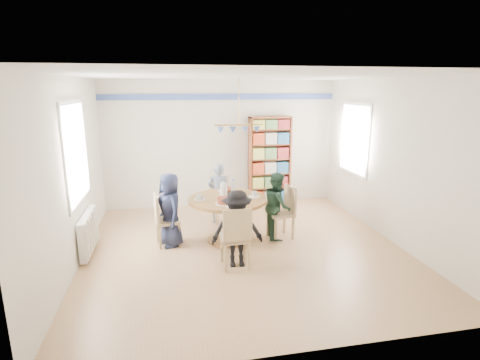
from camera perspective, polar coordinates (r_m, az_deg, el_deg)
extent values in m
plane|color=#A88158|center=(6.15, 0.73, -10.43)|extent=(5.00, 5.00, 0.00)
plane|color=white|center=(5.61, 0.81, 15.59)|extent=(5.00, 5.00, 0.00)
plane|color=silver|center=(8.16, -2.84, 5.51)|extent=(5.00, 0.00, 5.00)
plane|color=silver|center=(3.41, 9.42, -6.54)|extent=(5.00, 0.00, 5.00)
plane|color=silver|center=(5.78, -24.31, 0.83)|extent=(0.00, 5.00, 5.00)
plane|color=silver|center=(6.70, 22.23, 2.67)|extent=(0.00, 5.00, 5.00)
cube|color=#384F9A|center=(8.06, -2.90, 12.55)|extent=(5.00, 0.02, 0.12)
cube|color=white|center=(6.01, -23.78, 3.78)|extent=(0.03, 1.32, 1.52)
cube|color=white|center=(6.01, -23.59, 3.80)|extent=(0.01, 1.20, 1.40)
cube|color=white|center=(7.76, 17.07, 5.99)|extent=(0.03, 1.12, 1.42)
cube|color=white|center=(7.75, 16.94, 5.99)|extent=(0.01, 1.00, 1.30)
cylinder|color=gold|center=(6.10, -0.18, 11.93)|extent=(0.01, 0.01, 0.75)
cylinder|color=gold|center=(6.13, -0.18, 8.42)|extent=(0.80, 0.02, 0.02)
cone|color=#446AC0|center=(6.09, -2.98, 7.61)|extent=(0.11, 0.11, 0.10)
cone|color=#446AC0|center=(6.12, -1.11, 7.66)|extent=(0.11, 0.11, 0.10)
cone|color=#446AC0|center=(6.15, 0.74, 7.70)|extent=(0.11, 0.11, 0.10)
cone|color=#446AC0|center=(6.20, 2.57, 7.73)|extent=(0.11, 0.11, 0.10)
cube|color=silver|center=(6.32, -22.10, -7.40)|extent=(0.10, 1.00, 0.60)
cube|color=silver|center=(5.94, -22.23, -8.76)|extent=(0.02, 0.06, 0.56)
cube|color=silver|center=(6.12, -21.89, -8.06)|extent=(0.02, 0.06, 0.56)
cube|color=silver|center=(6.30, -21.56, -7.39)|extent=(0.02, 0.06, 0.56)
cube|color=silver|center=(6.49, -21.25, -6.76)|extent=(0.02, 0.06, 0.56)
cube|color=silver|center=(6.67, -20.97, -6.17)|extent=(0.02, 0.06, 0.56)
cylinder|color=brown|center=(6.22, -1.93, -3.01)|extent=(1.30, 1.30, 0.05)
cylinder|color=brown|center=(6.34, -1.90, -6.25)|extent=(0.16, 0.16, 0.70)
cylinder|color=brown|center=(6.46, -1.88, -9.00)|extent=(0.70, 0.70, 0.04)
cube|color=tan|center=(6.28, -10.95, -6.14)|extent=(0.43, 0.43, 0.05)
cube|color=tan|center=(6.18, -12.64, -4.30)|extent=(0.09, 0.38, 0.46)
cube|color=tan|center=(6.23, -9.22, -8.33)|extent=(0.04, 0.04, 0.39)
cube|color=tan|center=(6.51, -9.70, -7.34)|extent=(0.04, 0.04, 0.39)
cube|color=tan|center=(6.19, -12.08, -8.61)|extent=(0.04, 0.04, 0.39)
cube|color=tan|center=(6.48, -12.43, -7.60)|extent=(0.04, 0.04, 0.39)
cube|color=tan|center=(6.48, 6.19, -5.18)|extent=(0.46, 0.46, 0.05)
cube|color=tan|center=(6.49, 7.67, -3.00)|extent=(0.10, 0.40, 0.47)
cube|color=tan|center=(6.62, 4.26, -6.75)|extent=(0.04, 0.04, 0.41)
cube|color=tan|center=(6.35, 5.47, -7.69)|extent=(0.04, 0.04, 0.41)
cube|color=tan|center=(6.76, 6.76, -6.38)|extent=(0.04, 0.04, 0.41)
cube|color=tan|center=(6.49, 8.06, -7.29)|extent=(0.04, 0.04, 0.41)
cube|color=tan|center=(7.23, -2.79, -3.20)|extent=(0.44, 0.44, 0.05)
cube|color=tan|center=(7.33, -3.21, -1.11)|extent=(0.39, 0.10, 0.46)
cube|color=tan|center=(7.11, -3.60, -5.32)|extent=(0.04, 0.04, 0.39)
cube|color=tan|center=(7.20, -1.22, -5.06)|extent=(0.04, 0.04, 0.39)
cube|color=tan|center=(7.40, -4.28, -4.58)|extent=(0.04, 0.04, 0.39)
cube|color=tan|center=(7.48, -1.98, -4.33)|extent=(0.04, 0.04, 0.39)
cube|color=tan|center=(5.43, -0.77, -8.79)|extent=(0.42, 0.42, 0.05)
cube|color=tan|center=(5.18, -0.37, -7.08)|extent=(0.41, 0.05, 0.49)
cube|color=tan|center=(5.70, 0.57, -10.15)|extent=(0.04, 0.04, 0.42)
cube|color=tan|center=(5.65, -2.76, -10.42)|extent=(0.04, 0.04, 0.42)
cube|color=tan|center=(5.41, 1.34, -11.54)|extent=(0.04, 0.04, 0.42)
cube|color=tan|center=(5.35, -2.18, -11.85)|extent=(0.04, 0.04, 0.42)
imported|color=#1B213B|center=(6.20, -10.58, -4.46)|extent=(0.56, 0.69, 1.22)
imported|color=#193324|center=(6.44, 5.70, -3.88)|extent=(0.51, 0.62, 1.15)
imported|color=gray|center=(7.14, -3.24, -2.04)|extent=(0.47, 0.36, 1.16)
imported|color=black|center=(5.40, -0.44, -7.45)|extent=(0.76, 0.46, 1.14)
cube|color=brown|center=(8.17, 1.53, 2.83)|extent=(0.04, 0.28, 1.94)
cube|color=brown|center=(8.41, 7.44, 3.03)|extent=(0.04, 0.28, 1.94)
cube|color=brown|center=(8.15, 4.65, 9.52)|extent=(0.92, 0.28, 0.04)
cube|color=brown|center=(8.51, 4.41, -3.30)|extent=(0.92, 0.28, 0.06)
cube|color=brown|center=(8.40, 4.29, 3.10)|extent=(0.92, 0.02, 1.94)
cube|color=brown|center=(8.41, 4.45, -1.08)|extent=(0.87, 0.26, 0.02)
cube|color=brown|center=(8.34, 4.49, 1.07)|extent=(0.87, 0.26, 0.02)
cube|color=brown|center=(8.27, 4.53, 3.25)|extent=(0.87, 0.26, 0.02)
cube|color=brown|center=(8.22, 4.58, 5.47)|extent=(0.87, 0.26, 0.02)
cube|color=brown|center=(8.18, 4.62, 7.71)|extent=(0.87, 0.26, 0.02)
cube|color=#B73D1C|center=(8.38, 2.63, -2.49)|extent=(0.25, 0.20, 0.24)
cube|color=beige|center=(8.45, 4.46, -2.38)|extent=(0.25, 0.20, 0.24)
cube|color=#235582|center=(8.52, 6.26, -2.28)|extent=(0.25, 0.20, 0.24)
cube|color=#C1C64F|center=(8.29, 2.65, -0.33)|extent=(0.25, 0.20, 0.24)
cube|color=#527C45|center=(8.36, 4.50, -0.24)|extent=(0.25, 0.20, 0.24)
cube|color=maroon|center=(8.44, 6.31, -0.15)|extent=(0.25, 0.20, 0.24)
cube|color=#B73D1C|center=(8.22, 2.68, 1.86)|extent=(0.25, 0.20, 0.24)
cube|color=beige|center=(8.29, 4.54, 1.93)|extent=(0.25, 0.20, 0.24)
cube|color=#235582|center=(8.37, 6.37, 2.00)|extent=(0.25, 0.20, 0.24)
cube|color=#C1C64F|center=(8.16, 2.70, 4.08)|extent=(0.25, 0.20, 0.24)
cube|color=#527C45|center=(8.23, 4.58, 4.13)|extent=(0.25, 0.20, 0.24)
cube|color=maroon|center=(8.31, 6.43, 4.18)|extent=(0.25, 0.20, 0.24)
cube|color=#B73D1C|center=(8.11, 2.73, 6.33)|extent=(0.25, 0.20, 0.24)
cube|color=beige|center=(8.18, 4.63, 6.36)|extent=(0.25, 0.20, 0.24)
cube|color=#235582|center=(8.26, 6.49, 6.39)|extent=(0.25, 0.20, 0.24)
cube|color=#C1C64F|center=(8.08, 2.76, 8.46)|extent=(0.25, 0.20, 0.20)
cube|color=#527C45|center=(8.15, 4.67, 8.48)|extent=(0.25, 0.20, 0.20)
cube|color=maroon|center=(8.23, 6.55, 8.49)|extent=(0.25, 0.20, 0.20)
cylinder|color=white|center=(6.25, -2.48, -1.60)|extent=(0.12, 0.12, 0.23)
sphere|color=white|center=(6.22, -2.50, -0.58)|extent=(0.09, 0.09, 0.09)
cylinder|color=silver|center=(6.31, -1.07, -1.27)|extent=(0.07, 0.07, 0.27)
cylinder|color=#446AC0|center=(6.27, -1.08, 0.00)|extent=(0.03, 0.03, 0.03)
cylinder|color=white|center=(6.48, -1.89, -2.05)|extent=(0.29, 0.29, 0.01)
cylinder|color=brown|center=(6.47, -1.89, -1.63)|extent=(0.23, 0.23, 0.09)
cylinder|color=white|center=(5.93, -2.40, -3.56)|extent=(0.29, 0.29, 0.01)
cylinder|color=brown|center=(5.92, -2.41, -3.11)|extent=(0.23, 0.23, 0.09)
cylinder|color=white|center=(6.16, -6.16, -2.96)|extent=(0.19, 0.19, 0.01)
imported|color=white|center=(6.15, -6.17, -2.59)|extent=(0.12, 0.12, 0.09)
cylinder|color=white|center=(6.30, 2.21, -2.52)|extent=(0.19, 0.19, 0.01)
imported|color=white|center=(6.29, 2.21, -2.17)|extent=(0.10, 0.10, 0.09)
cylinder|color=white|center=(6.65, -2.56, -1.63)|extent=(0.19, 0.19, 0.01)
imported|color=white|center=(6.64, -2.57, -1.29)|extent=(0.12, 0.12, 0.09)
cylinder|color=white|center=(5.78, -1.20, -4.02)|extent=(0.19, 0.19, 0.01)
imported|color=white|center=(5.77, -1.20, -3.65)|extent=(0.10, 0.10, 0.09)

